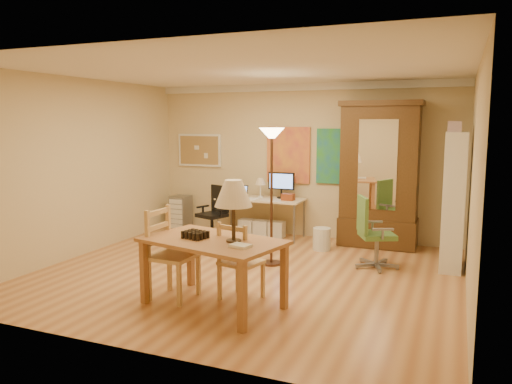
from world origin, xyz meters
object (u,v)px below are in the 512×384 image
at_px(computer_desk, 263,213).
at_px(bookshelf, 454,201).
at_px(office_chair_green, 374,249).
at_px(armoire, 379,184).
at_px(office_chair_black, 213,225).
at_px(dining_table, 220,227).

xyz_separation_m(computer_desk, bookshelf, (3.16, -0.82, 0.53)).
relative_size(office_chair_green, armoire, 0.43).
distance_m(office_chair_green, bookshelf, 1.27).
relative_size(office_chair_black, office_chair_green, 0.92).
distance_m(office_chair_black, armoire, 2.91).
bearing_deg(armoire, computer_desk, -177.61).
bearing_deg(computer_desk, office_chair_green, -29.55).
distance_m(computer_desk, bookshelf, 3.31).
relative_size(office_chair_green, bookshelf, 0.53).
xyz_separation_m(office_chair_green, bookshelf, (1.00, 0.40, 0.68)).
bearing_deg(computer_desk, bookshelf, -14.53).
xyz_separation_m(armoire, bookshelf, (1.15, -0.90, -0.08)).
bearing_deg(armoire, bookshelf, -38.16).
bearing_deg(computer_desk, dining_table, -76.25).
height_order(dining_table, office_chair_green, dining_table).
bearing_deg(bookshelf, armoire, 141.84).
distance_m(dining_table, office_chair_green, 2.63).
height_order(computer_desk, bookshelf, bookshelf).
bearing_deg(office_chair_black, dining_table, -61.55).
height_order(computer_desk, office_chair_green, computer_desk).
bearing_deg(armoire, office_chair_black, -167.30).
xyz_separation_m(office_chair_black, armoire, (2.73, 0.62, 0.78)).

